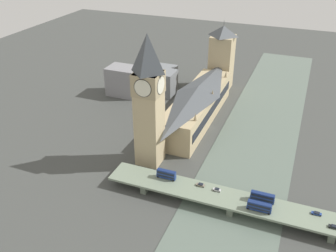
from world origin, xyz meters
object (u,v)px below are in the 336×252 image
at_px(victoria_tower, 222,58).
at_px(double_decker_bus_lead, 259,206).
at_px(car_northbound_mid, 217,190).
at_px(car_southbound_lead, 334,227).
at_px(parliament_hall, 198,103).
at_px(car_southbound_mid, 201,185).
at_px(double_decker_bus_rear, 262,197).
at_px(clock_tower, 149,99).
at_px(double_decker_bus_mid, 166,174).
at_px(car_northbound_lead, 317,213).
at_px(road_bridge, 233,201).

distance_m(victoria_tower, double_decker_bus_lead, 162.50).
xyz_separation_m(victoria_tower, double_decker_bus_lead, (-58.40, 150.59, -17.90)).
xyz_separation_m(car_northbound_mid, car_southbound_lead, (-55.39, 6.02, -0.07)).
distance_m(parliament_hall, car_southbound_mid, 84.54).
bearing_deg(double_decker_bus_lead, car_southbound_lead, -178.40).
bearing_deg(car_southbound_mid, car_northbound_mid, 175.12).
relative_size(car_northbound_mid, car_southbound_mid, 0.88).
distance_m(parliament_hall, double_decker_bus_rear, 99.49).
bearing_deg(victoria_tower, car_northbound_mid, 104.11).
relative_size(parliament_hall, car_southbound_mid, 22.32).
bearing_deg(car_northbound_mid, clock_tower, -23.37).
bearing_deg(double_decker_bus_mid, clock_tower, -47.19).
bearing_deg(car_northbound_mid, victoria_tower, -75.89).
bearing_deg(victoria_tower, clock_tower, 85.45).
distance_m(victoria_tower, car_northbound_lead, 167.27).
xyz_separation_m(clock_tower, road_bridge, (-55.10, 22.85, -35.96)).
height_order(victoria_tower, car_southbound_lead, victoria_tower).
distance_m(double_decker_bus_mid, car_southbound_lead, 83.44).
bearing_deg(victoria_tower, car_northbound_lead, 120.36).
bearing_deg(parliament_hall, clock_tower, 80.74).
height_order(double_decker_bus_rear, car_southbound_mid, double_decker_bus_rear).
distance_m(car_northbound_lead, car_northbound_mid, 47.84).
xyz_separation_m(road_bridge, double_decker_bus_rear, (-13.41, -3.32, 3.84)).
height_order(double_decker_bus_mid, car_northbound_mid, double_decker_bus_mid).
distance_m(clock_tower, road_bridge, 69.65).
height_order(victoria_tower, road_bridge, victoria_tower).
relative_size(parliament_hall, road_bridge, 0.76).
relative_size(victoria_tower, car_northbound_lead, 12.39).
height_order(parliament_hall, car_southbound_mid, parliament_hall).
xyz_separation_m(road_bridge, double_decker_bus_lead, (-13.15, 3.96, 3.73)).
bearing_deg(car_southbound_mid, double_decker_bus_lead, 166.14).
xyz_separation_m(parliament_hall, double_decker_bus_lead, (-58.34, 87.57, -4.29)).
xyz_separation_m(victoria_tower, car_northbound_lead, (-83.94, 143.32, -19.81)).
xyz_separation_m(double_decker_bus_lead, car_northbound_mid, (22.30, -6.95, -1.83)).
xyz_separation_m(parliament_hall, car_southbound_mid, (-27.08, 79.85, -6.15)).
bearing_deg(double_decker_bus_lead, car_northbound_lead, -164.12).
distance_m(clock_tower, double_decker_bus_mid, 41.73).
bearing_deg(victoria_tower, car_southbound_lead, 121.44).
xyz_separation_m(double_decker_bus_mid, car_northbound_lead, (-75.63, -0.06, -2.07)).
bearing_deg(double_decker_bus_rear, car_northbound_mid, 0.84).
relative_size(double_decker_bus_lead, car_northbound_mid, 2.93).
height_order(parliament_hall, car_southbound_lead, parliament_hall).
bearing_deg(double_decker_bus_rear, car_northbound_lead, 179.96).
height_order(clock_tower, victoria_tower, clock_tower).
relative_size(victoria_tower, car_northbound_mid, 14.46).
height_order(clock_tower, car_southbound_lead, clock_tower).
distance_m(clock_tower, double_decker_bus_rear, 78.14).
bearing_deg(road_bridge, car_southbound_mid, -11.72).
xyz_separation_m(parliament_hall, car_northbound_mid, (-36.04, 80.62, -6.12)).
bearing_deg(car_northbound_lead, victoria_tower, -59.64).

